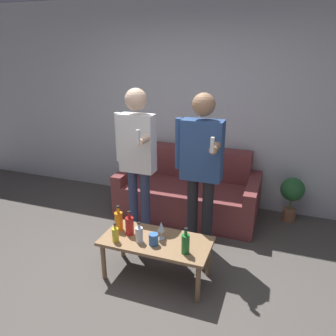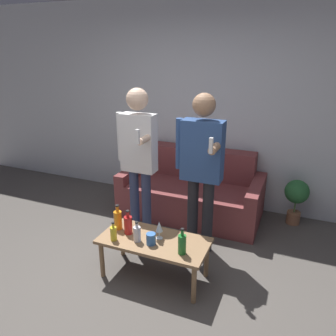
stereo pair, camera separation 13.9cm
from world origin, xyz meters
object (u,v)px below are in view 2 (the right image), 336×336
object	(u,v)px
coffee_table	(154,244)
bottle_orange	(128,224)
couch	(192,192)
person_standing_left	(138,152)
person_standing_right	(201,162)

from	to	relation	value
coffee_table	bottle_orange	world-z (taller)	bottle_orange
couch	person_standing_left	world-z (taller)	person_standing_left
couch	coffee_table	bearing A→B (deg)	-86.23
bottle_orange	person_standing_right	xyz separation A→B (m)	(0.52, 0.60, 0.50)
person_standing_right	bottle_orange	bearing A→B (deg)	-130.67
coffee_table	person_standing_right	world-z (taller)	person_standing_right
bottle_orange	person_standing_left	xyz separation A→B (m)	(-0.17, 0.57, 0.53)
bottle_orange	person_standing_left	bearing A→B (deg)	106.53
person_standing_left	person_standing_right	size ratio (longest dim) A/B	1.01
bottle_orange	person_standing_right	size ratio (longest dim) A/B	0.14
coffee_table	person_standing_left	world-z (taller)	person_standing_left
couch	coffee_table	xyz separation A→B (m)	(0.09, -1.39, 0.06)
bottle_orange	person_standing_left	world-z (taller)	person_standing_left
coffee_table	person_standing_right	bearing A→B (deg)	67.89
coffee_table	bottle_orange	xyz separation A→B (m)	(-0.27, 0.01, 0.14)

